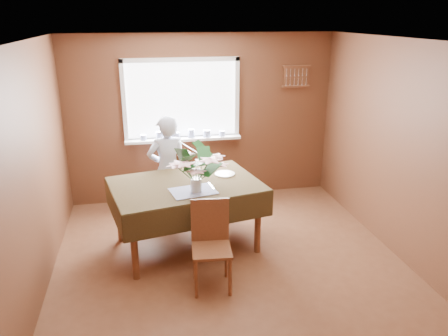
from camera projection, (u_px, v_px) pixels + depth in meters
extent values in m
plane|color=brown|center=(234.00, 272.00, 4.91)|extent=(4.50, 4.50, 0.00)
plane|color=white|center=(235.00, 41.00, 4.08)|extent=(4.50, 4.50, 0.00)
plane|color=brown|center=(202.00, 119.00, 6.58)|extent=(4.00, 0.00, 4.00)
plane|color=brown|center=(323.00, 298.00, 2.42)|extent=(4.00, 0.00, 4.00)
plane|color=brown|center=(29.00, 181.00, 4.13)|extent=(0.00, 4.50, 4.50)
plane|color=brown|center=(409.00, 156.00, 4.87)|extent=(0.00, 4.50, 4.50)
cube|color=white|center=(182.00, 100.00, 6.41)|extent=(1.60, 0.01, 1.10)
cube|color=white|center=(180.00, 60.00, 6.21)|extent=(1.72, 0.06, 0.06)
cube|color=white|center=(183.00, 138.00, 6.59)|extent=(1.72, 0.06, 0.06)
cube|color=white|center=(124.00, 102.00, 6.25)|extent=(0.06, 0.06, 1.22)
cube|color=white|center=(237.00, 98.00, 6.55)|extent=(0.06, 0.06, 1.22)
cube|color=white|center=(183.00, 139.00, 6.52)|extent=(1.72, 0.20, 0.04)
cylinder|color=white|center=(143.00, 137.00, 6.38)|extent=(0.09, 0.09, 0.08)
cylinder|color=white|center=(160.00, 135.00, 6.41)|extent=(0.11, 0.11, 0.12)
cylinder|color=white|center=(176.00, 135.00, 6.46)|extent=(0.12, 0.12, 0.09)
cylinder|color=white|center=(191.00, 133.00, 6.50)|extent=(0.10, 0.10, 0.13)
cylinder|color=white|center=(207.00, 133.00, 6.55)|extent=(0.11, 0.11, 0.10)
cylinder|color=white|center=(222.00, 133.00, 6.59)|extent=(0.09, 0.09, 0.08)
cube|color=brown|center=(296.00, 76.00, 6.63)|extent=(0.40, 0.03, 0.30)
cube|color=brown|center=(297.00, 66.00, 6.56)|extent=(0.44, 0.04, 0.03)
cube|color=brown|center=(296.00, 86.00, 6.66)|extent=(0.44, 0.04, 0.03)
cylinder|color=brown|center=(134.00, 246.00, 4.67)|extent=(0.08, 0.08, 0.79)
cylinder|color=brown|center=(258.00, 222.00, 5.20)|extent=(0.08, 0.08, 0.79)
cylinder|color=brown|center=(119.00, 212.00, 5.47)|extent=(0.08, 0.08, 0.79)
cylinder|color=brown|center=(227.00, 195.00, 6.01)|extent=(0.08, 0.08, 0.79)
cube|color=brown|center=(186.00, 186.00, 5.20)|extent=(1.84, 1.41, 0.04)
cube|color=black|center=(186.00, 184.00, 5.19)|extent=(1.92, 1.49, 0.01)
cube|color=black|center=(203.00, 216.00, 4.74)|extent=(1.69, 0.35, 0.31)
cube|color=black|center=(172.00, 180.00, 5.75)|extent=(1.69, 0.35, 0.31)
cube|color=black|center=(113.00, 208.00, 4.93)|extent=(0.24, 1.15, 0.31)
cube|color=black|center=(250.00, 186.00, 5.56)|extent=(0.24, 1.15, 0.31)
cube|color=#4985CF|center=(193.00, 191.00, 4.95)|extent=(0.56, 0.45, 0.01)
cylinder|color=brown|center=(176.00, 193.00, 6.53)|extent=(0.04, 0.04, 0.44)
cylinder|color=brown|center=(154.00, 198.00, 6.33)|extent=(0.04, 0.04, 0.44)
cylinder|color=brown|center=(188.00, 200.00, 6.25)|extent=(0.04, 0.04, 0.44)
cylinder|color=brown|center=(166.00, 206.00, 6.06)|extent=(0.04, 0.04, 0.44)
cube|color=brown|center=(170.00, 184.00, 6.21)|extent=(0.55, 0.55, 0.03)
cube|color=brown|center=(176.00, 170.00, 5.98)|extent=(0.39, 0.19, 0.49)
cylinder|color=brown|center=(196.00, 279.00, 4.39)|extent=(0.04, 0.04, 0.43)
cylinder|color=brown|center=(230.00, 277.00, 4.43)|extent=(0.04, 0.04, 0.43)
cylinder|color=brown|center=(195.00, 261.00, 4.72)|extent=(0.04, 0.04, 0.43)
cylinder|color=brown|center=(226.00, 260.00, 4.75)|extent=(0.04, 0.04, 0.43)
cube|color=brown|center=(212.00, 250.00, 4.50)|extent=(0.44, 0.44, 0.03)
cube|color=brown|center=(210.00, 220.00, 4.59)|extent=(0.40, 0.07, 0.48)
imported|color=white|center=(168.00, 170.00, 5.91)|extent=(0.60, 0.44, 1.50)
cylinder|color=white|center=(196.00, 185.00, 4.92)|extent=(0.12, 0.12, 0.16)
cylinder|color=#33662D|center=(196.00, 175.00, 4.88)|extent=(0.07, 0.07, 0.11)
cylinder|color=white|center=(225.00, 174.00, 5.47)|extent=(0.27, 0.27, 0.01)
cube|color=silver|center=(211.00, 186.00, 5.09)|extent=(0.04, 0.22, 0.00)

